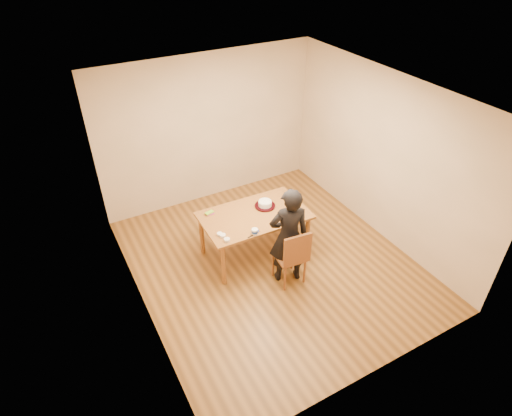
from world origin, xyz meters
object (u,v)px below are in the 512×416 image
dining_chair (289,256)px  cake (265,203)px  cake_plate (265,206)px  dining_table (254,215)px  person (289,236)px

dining_chair → cake: (0.10, 0.88, 0.36)m
cake_plate → dining_table: bearing=-156.7°
cake_plate → cake: size_ratio=1.54×
dining_table → cake_plate: 0.27m
dining_table → person: bearing=-77.0°
dining_chair → cake: cake is taller
dining_chair → cake_plate: cake_plate is taller
dining_chair → person: person is taller
cake → person: 0.84m
dining_chair → cake: size_ratio=1.89×
dining_chair → person: 0.34m
dining_table → dining_chair: (0.15, -0.78, -0.28)m
cake_plate → cake: 0.05m
dining_table → cake: size_ratio=7.73×
person → dining_chair: bearing=107.8°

